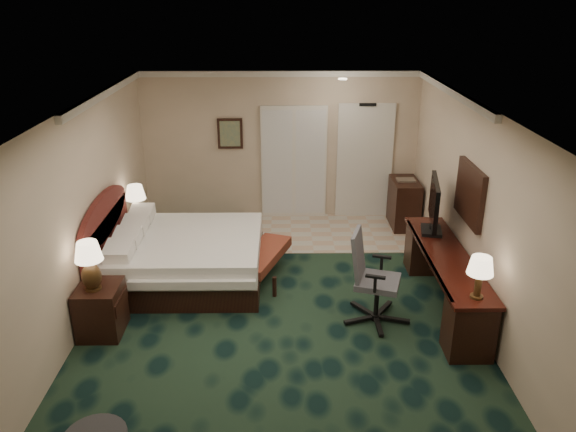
{
  "coord_description": "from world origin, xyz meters",
  "views": [
    {
      "loc": [
        0.02,
        -6.2,
        3.99
      ],
      "look_at": [
        0.11,
        0.6,
        1.25
      ],
      "focal_mm": 35.0,
      "sensor_mm": 36.0,
      "label": 1
    }
  ],
  "objects_px": {
    "lamp_near": "(90,266)",
    "tv": "(434,207)",
    "bed_bench": "(263,265)",
    "minibar": "(404,204)",
    "bed": "(189,258)",
    "nightstand_far": "(143,234)",
    "nightstand_near": "(101,310)",
    "desk_chair": "(378,278)",
    "desk": "(444,281)",
    "lamp_far": "(136,203)"
  },
  "relations": [
    {
      "from": "lamp_near",
      "to": "tv",
      "type": "distance_m",
      "value": 4.64
    },
    {
      "from": "lamp_near",
      "to": "bed_bench",
      "type": "relative_size",
      "value": 0.49
    },
    {
      "from": "bed_bench",
      "to": "minibar",
      "type": "bearing_deg",
      "value": 58.6
    },
    {
      "from": "bed",
      "to": "nightstand_far",
      "type": "distance_m",
      "value": 1.39
    },
    {
      "from": "nightstand_near",
      "to": "minibar",
      "type": "bearing_deg",
      "value": 37.22
    },
    {
      "from": "nightstand_near",
      "to": "desk_chair",
      "type": "relative_size",
      "value": 0.53
    },
    {
      "from": "nightstand_far",
      "to": "desk",
      "type": "bearing_deg",
      "value": -22.59
    },
    {
      "from": "nightstand_near",
      "to": "desk",
      "type": "height_order",
      "value": "desk"
    },
    {
      "from": "tv",
      "to": "bed",
      "type": "bearing_deg",
      "value": -170.16
    },
    {
      "from": "lamp_far",
      "to": "desk_chair",
      "type": "height_order",
      "value": "desk_chair"
    },
    {
      "from": "lamp_far",
      "to": "minibar",
      "type": "xyz_separation_m",
      "value": [
        4.52,
        1.0,
        -0.4
      ]
    },
    {
      "from": "lamp_near",
      "to": "bed_bench",
      "type": "distance_m",
      "value": 2.59
    },
    {
      "from": "nightstand_far",
      "to": "lamp_far",
      "type": "xyz_separation_m",
      "value": [
        -0.03,
        -0.06,
        0.57
      ]
    },
    {
      "from": "bed",
      "to": "bed_bench",
      "type": "height_order",
      "value": "bed"
    },
    {
      "from": "lamp_near",
      "to": "lamp_far",
      "type": "relative_size",
      "value": 1.03
    },
    {
      "from": "bed",
      "to": "desk",
      "type": "height_order",
      "value": "desk"
    },
    {
      "from": "lamp_far",
      "to": "tv",
      "type": "relative_size",
      "value": 0.61
    },
    {
      "from": "desk_chair",
      "to": "lamp_far",
      "type": "bearing_deg",
      "value": 166.16
    },
    {
      "from": "nightstand_far",
      "to": "bed_bench",
      "type": "relative_size",
      "value": 0.41
    },
    {
      "from": "nightstand_far",
      "to": "bed_bench",
      "type": "bearing_deg",
      "value": -26.91
    },
    {
      "from": "lamp_near",
      "to": "minibar",
      "type": "height_order",
      "value": "lamp_near"
    },
    {
      "from": "lamp_near",
      "to": "minibar",
      "type": "distance_m",
      "value": 5.67
    },
    {
      "from": "bed",
      "to": "tv",
      "type": "distance_m",
      "value": 3.61
    },
    {
      "from": "nightstand_far",
      "to": "tv",
      "type": "relative_size",
      "value": 0.53
    },
    {
      "from": "bed_bench",
      "to": "tv",
      "type": "xyz_separation_m",
      "value": [
        2.43,
        -0.08,
        0.94
      ]
    },
    {
      "from": "lamp_near",
      "to": "minibar",
      "type": "bearing_deg",
      "value": 37.5
    },
    {
      "from": "nightstand_far",
      "to": "bed_bench",
      "type": "height_order",
      "value": "nightstand_far"
    },
    {
      "from": "bed_bench",
      "to": "bed",
      "type": "bearing_deg",
      "value": -159.21
    },
    {
      "from": "desk",
      "to": "desk_chair",
      "type": "distance_m",
      "value": 1.04
    },
    {
      "from": "nightstand_far",
      "to": "minibar",
      "type": "bearing_deg",
      "value": 11.87
    },
    {
      "from": "tv",
      "to": "lamp_near",
      "type": "bearing_deg",
      "value": -151.62
    },
    {
      "from": "tv",
      "to": "desk_chair",
      "type": "xyz_separation_m",
      "value": [
        -0.93,
        -1.09,
        -0.54
      ]
    },
    {
      "from": "lamp_far",
      "to": "bed_bench",
      "type": "bearing_deg",
      "value": -25.23
    },
    {
      "from": "nightstand_far",
      "to": "minibar",
      "type": "distance_m",
      "value": 4.59
    },
    {
      "from": "desk_chair",
      "to": "minibar",
      "type": "bearing_deg",
      "value": 89.79
    },
    {
      "from": "bed",
      "to": "tv",
      "type": "relative_size",
      "value": 2.11
    },
    {
      "from": "lamp_near",
      "to": "bed_bench",
      "type": "xyz_separation_m",
      "value": [
        2.0,
        1.47,
        -0.74
      ]
    },
    {
      "from": "desk_chair",
      "to": "minibar",
      "type": "xyz_separation_m",
      "value": [
        0.98,
        3.13,
        -0.18
      ]
    },
    {
      "from": "nightstand_near",
      "to": "bed_bench",
      "type": "distance_m",
      "value": 2.42
    },
    {
      "from": "nightstand_near",
      "to": "nightstand_far",
      "type": "distance_m",
      "value": 2.43
    },
    {
      "from": "desk",
      "to": "tv",
      "type": "distance_m",
      "value": 1.08
    },
    {
      "from": "nightstand_near",
      "to": "lamp_near",
      "type": "xyz_separation_m",
      "value": [
        -0.03,
        -0.06,
        0.64
      ]
    },
    {
      "from": "tv",
      "to": "desk_chair",
      "type": "bearing_deg",
      "value": -119.56
    },
    {
      "from": "bed",
      "to": "lamp_far",
      "type": "relative_size",
      "value": 3.47
    },
    {
      "from": "nightstand_near",
      "to": "desk_chair",
      "type": "distance_m",
      "value": 3.48
    },
    {
      "from": "nightstand_far",
      "to": "desk",
      "type": "height_order",
      "value": "desk"
    },
    {
      "from": "lamp_far",
      "to": "nightstand_far",
      "type": "bearing_deg",
      "value": 62.09
    },
    {
      "from": "bed_bench",
      "to": "minibar",
      "type": "height_order",
      "value": "minibar"
    },
    {
      "from": "bed",
      "to": "nightstand_near",
      "type": "distance_m",
      "value": 1.65
    },
    {
      "from": "lamp_near",
      "to": "desk_chair",
      "type": "bearing_deg",
      "value": 4.94
    }
  ]
}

